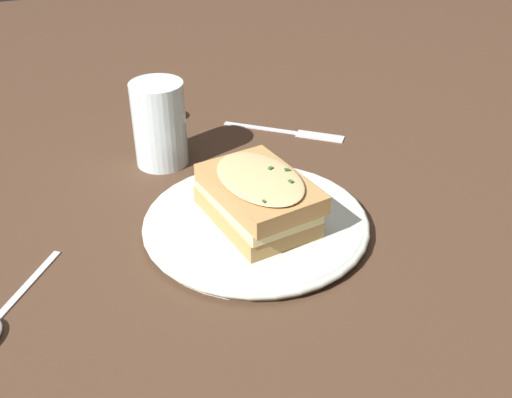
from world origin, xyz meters
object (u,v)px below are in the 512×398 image
Objects in this scene: dinner_plate at (256,223)px; condiment_pot at (157,112)px; fork at (297,133)px; sandwich at (257,197)px; water_glass at (159,124)px.

condiment_pot is at bearing -81.89° from dinner_plate.
condiment_pot is (0.05, -0.33, 0.01)m from dinner_plate.
fork is 3.61× the size of condiment_pot.
dinner_plate is at bearing -65.75° from sandwich.
condiment_pot reaches higher than dinner_plate.
sandwich reaches higher than fork.
condiment_pot is (-0.02, -0.13, -0.04)m from water_glass.
condiment_pot is at bearing -98.94° from water_glass.
condiment_pot is at bearing -81.79° from sandwich.
water_glass is at bearing -47.86° from fork.
fork is at bearing -124.11° from dinner_plate.
water_glass is (0.07, -0.20, 0.01)m from sandwich.
fork is (-0.21, -0.02, -0.06)m from water_glass.
sandwich is 0.34m from condiment_pot.
fork is at bearing 149.29° from condiment_pot.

